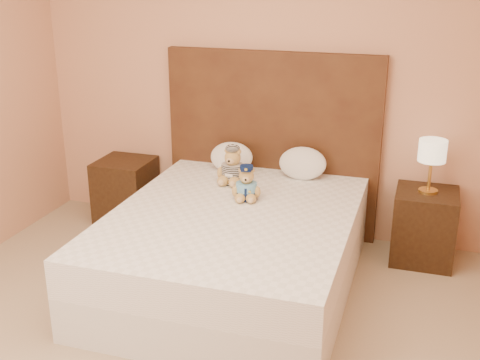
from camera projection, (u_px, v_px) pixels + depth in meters
name	position (u px, v px, depth m)	size (l,w,h in m)	color
room_walls	(185.00, 33.00, 2.98)	(4.04, 4.52, 2.72)	tan
bed	(233.00, 249.00, 4.16)	(1.60, 2.00, 0.55)	white
headboard	(272.00, 144.00, 4.91)	(1.75, 0.08, 1.50)	#4E2D17
nightstand_left	(126.00, 191.00, 5.23)	(0.45, 0.45, 0.55)	#322010
nightstand_right	(424.00, 226.00, 4.52)	(0.45, 0.45, 0.55)	#322010
lamp	(432.00, 153.00, 4.33)	(0.20, 0.20, 0.40)	gold
teddy_police	(246.00, 183.00, 4.25)	(0.22, 0.21, 0.25)	#A78241
teddy_prisoner	(233.00, 165.00, 4.57)	(0.25, 0.24, 0.28)	#A78241
pillow_left	(231.00, 156.00, 4.85)	(0.36, 0.23, 0.25)	white
pillow_right	(303.00, 162.00, 4.68)	(0.37, 0.24, 0.26)	white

